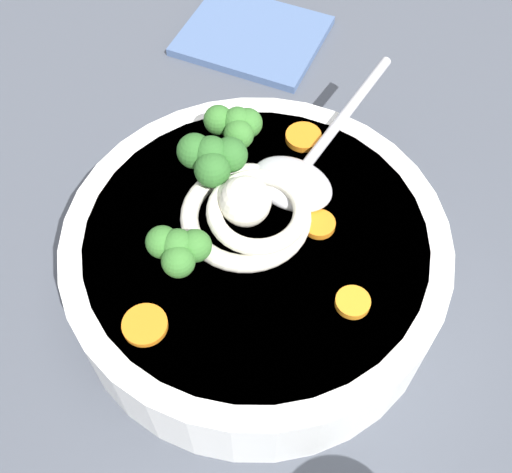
{
  "coord_description": "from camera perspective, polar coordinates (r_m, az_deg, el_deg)",
  "views": [
    {
      "loc": [
        -1.54,
        -26.71,
        45.1
      ],
      "look_at": [
        0.57,
        -3.02,
        9.6
      ],
      "focal_mm": 44.56,
      "sensor_mm": 36.0,
      "label": 1
    }
  ],
  "objects": [
    {
      "name": "broccoli_floret_beside_noodles",
      "position": [
        0.44,
        -3.96,
        7.06
      ],
      "size": [
        4.9,
        4.21,
        3.87
      ],
      "color": "#7A9E60",
      "rests_on": "soup_bowl"
    },
    {
      "name": "table_slab",
      "position": [
        0.51,
        -0.94,
        -2.24
      ],
      "size": [
        111.93,
        111.93,
        3.18
      ],
      "primitive_type": "cube",
      "color": "#474C56",
      "rests_on": "ground"
    },
    {
      "name": "soup_bowl",
      "position": [
        0.45,
        0.0,
        -2.18
      ],
      "size": [
        26.52,
        26.52,
        6.42
      ],
      "color": "white",
      "rests_on": "table_slab"
    },
    {
      "name": "noodle_pile",
      "position": [
        0.42,
        -0.43,
        2.31
      ],
      "size": [
        9.8,
        9.6,
        3.94
      ],
      "color": "silver",
      "rests_on": "soup_bowl"
    },
    {
      "name": "folded_napkin",
      "position": [
        0.67,
        -0.32,
        17.57
      ],
      "size": [
        17.21,
        16.34,
        0.8
      ],
      "primitive_type": "cube",
      "rotation": [
        0.0,
        0.0,
        -0.5
      ],
      "color": "#4C6693",
      "rests_on": "table_slab"
    },
    {
      "name": "soup_spoon",
      "position": [
        0.45,
        4.13,
        5.92
      ],
      "size": [
        13.19,
        15.7,
        1.6
      ],
      "rotation": [
        0.0,
        0.0,
        0.91
      ],
      "color": "#B7B7BC",
      "rests_on": "soup_bowl"
    },
    {
      "name": "carrot_slice_far",
      "position": [
        0.4,
        -9.94,
        -7.83
      ],
      "size": [
        2.82,
        2.82,
        0.43
      ],
      "primitive_type": "cylinder",
      "color": "orange",
      "rests_on": "soup_bowl"
    },
    {
      "name": "carrot_slice_rear",
      "position": [
        0.43,
        5.66,
        1.11
      ],
      "size": [
        2.25,
        2.25,
        0.49
      ],
      "primitive_type": "cylinder",
      "color": "orange",
      "rests_on": "soup_bowl"
    },
    {
      "name": "broccoli_floret_right",
      "position": [
        0.4,
        -6.97,
        -1.11
      ],
      "size": [
        4.19,
        3.61,
        3.31
      ],
      "color": "#7A9E60",
      "rests_on": "soup_bowl"
    },
    {
      "name": "carrot_slice_extra_a",
      "position": [
        0.48,
        4.28,
        8.9
      ],
      "size": [
        2.69,
        2.69,
        0.53
      ],
      "primitive_type": "cylinder",
      "color": "orange",
      "rests_on": "soup_bowl"
    },
    {
      "name": "carrot_slice_near_spoon",
      "position": [
        0.4,
        8.68,
        -5.86
      ],
      "size": [
        2.22,
        2.22,
        0.51
      ],
      "primitive_type": "cylinder",
      "color": "orange",
      "rests_on": "soup_bowl"
    },
    {
      "name": "broccoli_floret_center",
      "position": [
        0.46,
        -2.08,
        9.94
      ],
      "size": [
        4.26,
        3.66,
        3.37
      ],
      "color": "#7A9E60",
      "rests_on": "soup_bowl"
    }
  ]
}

